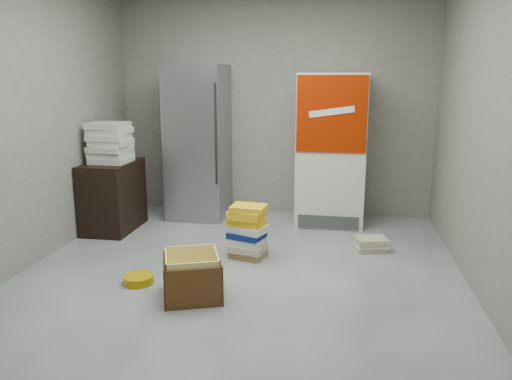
{
  "coord_description": "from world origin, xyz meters",
  "views": [
    {
      "loc": [
        0.86,
        -3.87,
        1.77
      ],
      "look_at": [
        0.08,
        0.7,
        0.7
      ],
      "focal_mm": 35.0,
      "sensor_mm": 36.0,
      "label": 1
    }
  ],
  "objects_px": {
    "coke_cooler": "(331,149)",
    "cardboard_box": "(192,279)",
    "steel_fridge": "(198,143)",
    "wood_shelf": "(113,196)",
    "phonebook_stack_main": "(248,231)"
  },
  "relations": [
    {
      "from": "coke_cooler",
      "to": "cardboard_box",
      "type": "distance_m",
      "value": 2.68
    },
    {
      "from": "steel_fridge",
      "to": "coke_cooler",
      "type": "height_order",
      "value": "steel_fridge"
    },
    {
      "from": "wood_shelf",
      "to": "phonebook_stack_main",
      "type": "distance_m",
      "value": 1.85
    },
    {
      "from": "phonebook_stack_main",
      "to": "steel_fridge",
      "type": "bearing_deg",
      "value": 137.17
    },
    {
      "from": "phonebook_stack_main",
      "to": "cardboard_box",
      "type": "xyz_separation_m",
      "value": [
        -0.28,
        -0.97,
        -0.12
      ]
    },
    {
      "from": "coke_cooler",
      "to": "wood_shelf",
      "type": "height_order",
      "value": "coke_cooler"
    },
    {
      "from": "coke_cooler",
      "to": "cardboard_box",
      "type": "relative_size",
      "value": 3.05
    },
    {
      "from": "cardboard_box",
      "to": "coke_cooler",
      "type": "bearing_deg",
      "value": 45.8
    },
    {
      "from": "coke_cooler",
      "to": "phonebook_stack_main",
      "type": "bearing_deg",
      "value": -118.82
    },
    {
      "from": "phonebook_stack_main",
      "to": "cardboard_box",
      "type": "relative_size",
      "value": 0.91
    },
    {
      "from": "steel_fridge",
      "to": "cardboard_box",
      "type": "xyz_separation_m",
      "value": [
        0.61,
        -2.36,
        -0.8
      ]
    },
    {
      "from": "steel_fridge",
      "to": "wood_shelf",
      "type": "relative_size",
      "value": 2.37
    },
    {
      "from": "coke_cooler",
      "to": "steel_fridge",
      "type": "bearing_deg",
      "value": 179.82
    },
    {
      "from": "steel_fridge",
      "to": "phonebook_stack_main",
      "type": "bearing_deg",
      "value": -57.41
    },
    {
      "from": "steel_fridge",
      "to": "phonebook_stack_main",
      "type": "distance_m",
      "value": 1.78
    }
  ]
}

